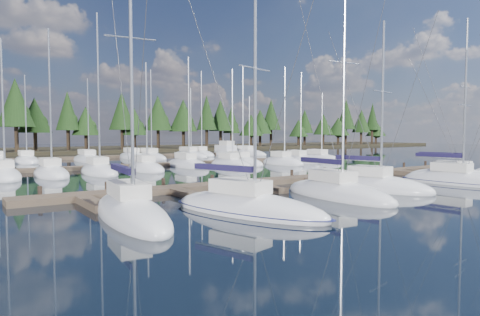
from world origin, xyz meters
TOP-DOWN VIEW (x-y plane):
  - ground at (0.00, 30.00)m, footprint 260.00×260.00m
  - far_shore at (0.00, 90.00)m, footprint 220.00×30.00m
  - main_dock at (0.00, 17.36)m, footprint 44.00×6.13m
  - back_docks at (0.00, 49.58)m, footprint 50.00×21.80m
  - front_sailboat_0 at (-17.38, 10.88)m, footprint 3.75×10.13m
  - front_sailboat_1 at (-12.07, 8.76)m, footprint 5.64×10.15m
  - front_sailboat_2 at (-4.29, 9.88)m, footprint 3.47×9.31m
  - front_sailboat_3 at (0.60, 10.78)m, footprint 4.49×8.86m
  - front_sailboat_4 at (8.83, 9.35)m, footprint 3.30×9.51m
  - front_sailboat_5 at (11.04, 10.50)m, footprint 4.36×8.89m
  - back_sailboat_rows at (0.22, 45.07)m, footprint 44.38×31.58m
  - motor_yacht_right at (17.99, 57.72)m, footprint 3.41×8.72m
  - tree_line at (-3.10, 80.21)m, footprint 182.89×11.49m

SIDE VIEW (x-z plane):
  - ground at x=0.00m, z-range 0.00..0.00m
  - back_docks at x=0.00m, z-range 0.00..0.40m
  - main_dock at x=0.00m, z-range -0.25..0.65m
  - back_sailboat_rows at x=0.22m, z-range -7.94..8.46m
  - front_sailboat_4 at x=8.83m, z-range -5.39..5.94m
  - front_sailboat_1 at x=-12.07m, z-range -6.31..6.86m
  - front_sailboat_3 at x=0.60m, z-range -6.04..6.59m
  - front_sailboat_5 at x=11.04m, z-range -6.86..7.44m
  - front_sailboat_2 at x=-4.29m, z-range -7.31..7.90m
  - front_sailboat_0 at x=-17.38m, z-range -7.34..7.94m
  - far_shore at x=0.00m, z-range 0.00..0.60m
  - motor_yacht_right at x=17.99m, z-range -1.66..2.61m
  - tree_line at x=-3.10m, z-range 0.44..14.60m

